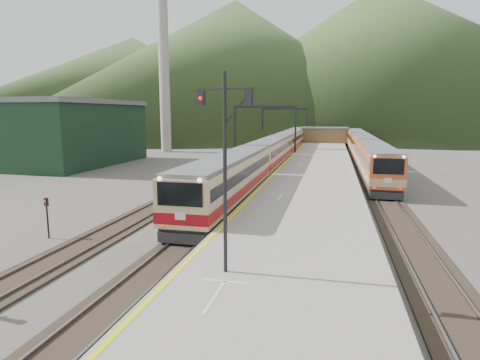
# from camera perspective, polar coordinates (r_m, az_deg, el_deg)

# --- Properties ---
(track_main) EXTENTS (2.60, 200.00, 0.23)m
(track_main) POSITION_cam_1_polar(r_m,az_deg,el_deg) (46.60, 3.88, 1.11)
(track_main) COLOR black
(track_main) RESTS_ON ground
(track_far) EXTENTS (2.60, 200.00, 0.23)m
(track_far) POSITION_cam_1_polar(r_m,az_deg,el_deg) (47.64, -2.07, 1.31)
(track_far) COLOR black
(track_far) RESTS_ON ground
(track_second) EXTENTS (2.60, 200.00, 0.23)m
(track_second) POSITION_cam_1_polar(r_m,az_deg,el_deg) (46.22, 18.10, 0.60)
(track_second) COLOR black
(track_second) RESTS_ON ground
(platform) EXTENTS (8.00, 100.00, 1.00)m
(platform) POSITION_cam_1_polar(r_m,az_deg,el_deg) (44.02, 10.68, 1.05)
(platform) COLOR gray
(platform) RESTS_ON ground
(gantry_near) EXTENTS (9.55, 0.25, 8.00)m
(gantry_near) POSITION_cam_1_polar(r_m,az_deg,el_deg) (61.39, 3.55, 8.28)
(gantry_near) COLOR black
(gantry_near) RESTS_ON ground
(gantry_far) EXTENTS (9.55, 0.25, 8.00)m
(gantry_far) POSITION_cam_1_polar(r_m,az_deg,el_deg) (86.15, 6.33, 8.56)
(gantry_far) COLOR black
(gantry_far) RESTS_ON ground
(warehouse) EXTENTS (14.50, 20.50, 8.60)m
(warehouse) POSITION_cam_1_polar(r_m,az_deg,el_deg) (59.26, -23.70, 6.25)
(warehouse) COLOR black
(warehouse) RESTS_ON ground
(smokestack) EXTENTS (1.80, 1.80, 30.00)m
(smokestack) POSITION_cam_1_polar(r_m,az_deg,el_deg) (74.08, -10.76, 15.63)
(smokestack) COLOR #9E998E
(smokestack) RESTS_ON ground
(station_shed) EXTENTS (9.40, 4.40, 3.10)m
(station_shed) POSITION_cam_1_polar(r_m,az_deg,el_deg) (83.66, 11.92, 6.33)
(station_shed) COLOR brown
(station_shed) RESTS_ON platform
(hill_a) EXTENTS (180.00, 180.00, 60.00)m
(hill_a) POSITION_cam_1_polar(r_m,az_deg,el_deg) (202.51, -0.59, 16.00)
(hill_a) COLOR #364E24
(hill_a) RESTS_ON ground
(hill_b) EXTENTS (220.00, 220.00, 75.00)m
(hill_b) POSITION_cam_1_polar(r_m,az_deg,el_deg) (238.62, 19.17, 16.31)
(hill_b) COLOR #364E24
(hill_b) RESTS_ON ground
(hill_d) EXTENTS (200.00, 200.00, 55.00)m
(hill_d) POSITION_cam_1_polar(r_m,az_deg,el_deg) (277.35, -14.75, 13.40)
(hill_d) COLOR #364E24
(hill_d) RESTS_ON ground
(main_train) EXTENTS (2.91, 99.72, 3.55)m
(main_train) POSITION_cam_1_polar(r_m,az_deg,el_deg) (68.71, 6.93, 5.36)
(main_train) COLOR tan
(main_train) RESTS_ON track_main
(second_train) EXTENTS (2.71, 55.71, 3.31)m
(second_train) POSITION_cam_1_polar(r_m,az_deg,el_deg) (60.10, 17.04, 4.33)
(second_train) COLOR #C34F29
(second_train) RESTS_ON track_second
(signal_mast) EXTENTS (2.18, 0.51, 7.21)m
(signal_mast) POSITION_cam_1_polar(r_m,az_deg,el_deg) (14.18, -2.17, 3.77)
(signal_mast) COLOR black
(signal_mast) RESTS_ON platform
(short_signal_b) EXTENTS (0.25, 0.20, 2.27)m
(short_signal_b) POSITION_cam_1_polar(r_m,az_deg,el_deg) (33.97, -4.65, 0.38)
(short_signal_b) COLOR black
(short_signal_b) RESTS_ON ground
(short_signal_c) EXTENTS (0.26, 0.23, 2.27)m
(short_signal_c) POSITION_cam_1_polar(r_m,az_deg,el_deg) (24.30, -25.76, -4.17)
(short_signal_c) COLOR black
(short_signal_c) RESTS_ON ground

